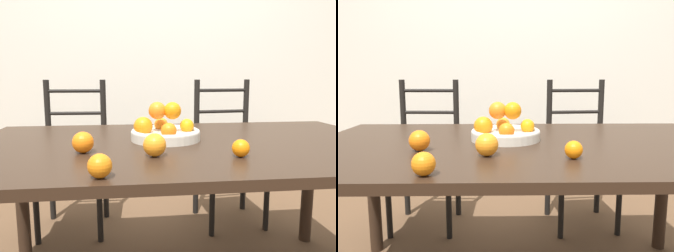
# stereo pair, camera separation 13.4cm
# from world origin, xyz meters

# --- Properties ---
(wall_back) EXTENTS (8.00, 0.06, 2.60)m
(wall_back) POSITION_xyz_m (0.00, 1.56, 1.30)
(wall_back) COLOR silver
(wall_back) RESTS_ON ground_plane
(dining_table) EXTENTS (1.84, 1.07, 0.74)m
(dining_table) POSITION_xyz_m (0.00, 0.00, 0.66)
(dining_table) COLOR black
(dining_table) RESTS_ON ground_plane
(fruit_bowl) EXTENTS (0.30, 0.30, 0.17)m
(fruit_bowl) POSITION_xyz_m (-0.09, 0.05, 0.79)
(fruit_bowl) COLOR beige
(fruit_bowl) RESTS_ON dining_table
(orange_loose_0) EXTENTS (0.08, 0.08, 0.08)m
(orange_loose_0) POSITION_xyz_m (-0.16, -0.24, 0.78)
(orange_loose_0) COLOR orange
(orange_loose_0) RESTS_ON dining_table
(orange_loose_1) EXTENTS (0.06, 0.06, 0.06)m
(orange_loose_1) POSITION_xyz_m (0.14, -0.28, 0.77)
(orange_loose_1) COLOR orange
(orange_loose_1) RESTS_ON dining_table
(orange_loose_2) EXTENTS (0.07, 0.07, 0.07)m
(orange_loose_2) POSITION_xyz_m (-0.33, -0.47, 0.78)
(orange_loose_2) COLOR orange
(orange_loose_2) RESTS_ON dining_table
(orange_loose_3) EXTENTS (0.08, 0.08, 0.08)m
(orange_loose_3) POSITION_xyz_m (-0.41, -0.16, 0.78)
(orange_loose_3) COLOR orange
(orange_loose_3) RESTS_ON dining_table
(chair_left) EXTENTS (0.43, 0.41, 1.00)m
(chair_left) POSITION_xyz_m (-0.62, 0.82, 0.47)
(chair_left) COLOR black
(chair_left) RESTS_ON ground_plane
(chair_right) EXTENTS (0.45, 0.44, 1.00)m
(chair_right) POSITION_xyz_m (0.44, 0.82, 0.47)
(chair_right) COLOR black
(chair_right) RESTS_ON ground_plane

